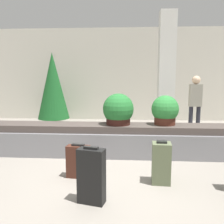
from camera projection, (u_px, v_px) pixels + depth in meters
name	position (u px, v px, depth m)	size (l,w,h in m)	color
ground_plane	(107.00, 179.00, 3.86)	(18.00, 18.00, 0.00)	gray
back_wall	(120.00, 75.00, 8.76)	(18.00, 0.06, 3.20)	beige
carousel	(112.00, 140.00, 5.02)	(7.19, 0.71, 0.61)	gray
pillar	(166.00, 75.00, 6.54)	(0.42, 0.42, 3.20)	silver
suitcase_0	(161.00, 163.00, 3.66)	(0.28, 0.26, 0.64)	#5B6647
suitcase_1	(91.00, 176.00, 3.08)	(0.36, 0.24, 0.72)	black
suitcase_4	(78.00, 161.00, 3.88)	(0.37, 0.20, 0.53)	#472319
potted_plant_0	(118.00, 110.00, 4.94)	(0.61, 0.61, 0.62)	#381914
potted_plant_1	(165.00, 111.00, 4.93)	(0.54, 0.54, 0.58)	#4C2319
traveler_0	(195.00, 100.00, 6.69)	(0.32, 0.22, 1.57)	#282833
decorated_tree	(53.00, 86.00, 8.04)	(1.02, 1.02, 2.31)	#4C331E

